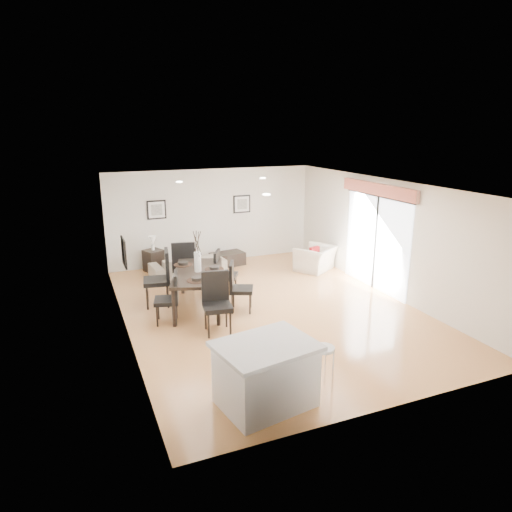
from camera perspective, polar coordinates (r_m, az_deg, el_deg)
name	(u,v)px	position (r m, az deg, el deg)	size (l,w,h in m)	color
ground	(268,309)	(10.06, 1.54, -6.61)	(8.00, 8.00, 0.00)	tan
wall_back	(213,216)	(13.28, -5.46, 4.99)	(6.00, 0.04, 2.70)	silver
wall_front	(391,321)	(6.38, 16.50, -7.85)	(6.00, 0.04, 2.70)	silver
wall_left	(122,265)	(8.88, -16.39, -1.11)	(0.04, 8.00, 2.70)	silver
wall_right	(385,237)	(11.15, 15.84, 2.34)	(0.04, 8.00, 2.70)	silver
ceiling	(269,185)	(9.36, 1.66, 8.85)	(6.00, 8.00, 0.02)	white
sofa	(188,265)	(12.25, -8.50, -1.17)	(1.96, 0.77, 0.57)	gray
armchair	(315,258)	(12.69, 7.45, -0.31)	(1.03, 0.90, 0.67)	white
courtyard_plant_a	(471,269)	(12.97, 25.27, -1.50)	(0.56, 0.49, 0.62)	#2F5223
courtyard_plant_b	(452,257)	(13.69, 23.31, -0.14)	(0.42, 0.42, 0.74)	#2F5223
dining_table	(198,275)	(9.92, -7.25, -2.38)	(1.60, 2.24, 0.84)	black
dining_chair_wnear	(171,295)	(9.34, -10.62, -4.82)	(0.58, 0.58, 1.05)	black
dining_chair_wfar	(161,275)	(10.25, -11.75, -2.32)	(0.65, 0.65, 1.26)	black
dining_chair_enear	(237,284)	(9.76, -2.37, -3.55)	(0.64, 0.64, 1.08)	black
dining_chair_efar	(222,271)	(10.67, -4.24, -1.86)	(0.66, 0.66, 1.08)	black
dining_chair_head	(216,299)	(8.83, -4.96, -5.33)	(0.60, 0.60, 1.18)	black
dining_chair_foot	(184,263)	(11.09, -9.05, -0.87)	(0.64, 0.64, 1.23)	black
vase	(197,254)	(9.78, -7.35, 0.30)	(0.97, 1.59, 0.90)	white
coffee_table	(227,259)	(13.10, -3.59, -0.36)	(0.93, 0.56, 0.37)	black
side_table	(154,261)	(12.82, -12.65, -0.56)	(0.45, 0.45, 0.60)	black
table_lamp	(153,241)	(12.68, -12.80, 1.83)	(0.20, 0.20, 0.39)	white
cushion	(314,252)	(12.51, 7.31, 0.44)	(0.32, 0.10, 0.32)	maroon
kitchen_island	(266,374)	(6.66, 1.23, -14.53)	(1.51, 1.25, 0.94)	silver
bar_stool	(324,353)	(6.97, 8.44, -11.93)	(0.33, 0.33, 0.72)	silver
framed_print_back_left	(157,210)	(12.83, -12.33, 5.67)	(0.52, 0.04, 0.52)	black
framed_print_back_right	(242,204)	(13.49, -1.78, 6.51)	(0.52, 0.04, 0.52)	black
framed_print_left_wall	(124,252)	(8.61, -16.19, 0.45)	(0.04, 0.52, 0.52)	black
sliding_door	(377,221)	(11.29, 14.85, 4.21)	(0.12, 2.70, 2.57)	white
courtyard	(457,235)	(13.97, 23.82, 2.45)	(6.00, 6.00, 2.00)	gray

